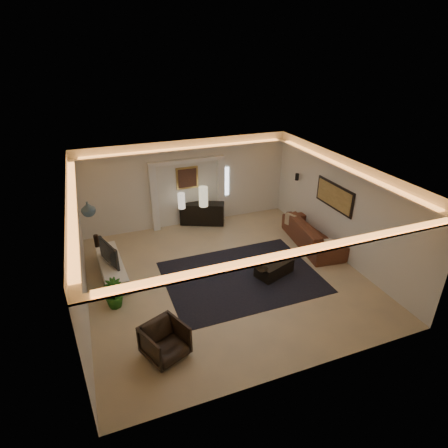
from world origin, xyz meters
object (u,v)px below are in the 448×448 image
object	(u,v)px
sofa	(313,234)
console	(202,213)
coffee_table	(274,268)
armchair	(165,341)

from	to	relation	value
sofa	console	bearing A→B (deg)	53.80
coffee_table	armchair	xyz separation A→B (m)	(-3.37, -1.80, 0.16)
console	coffee_table	size ratio (longest dim) A/B	1.48
sofa	armchair	size ratio (longest dim) A/B	3.20
console	armchair	xyz separation A→B (m)	(-2.52, -5.44, -0.04)
console	sofa	xyz separation A→B (m)	(2.74, -2.58, -0.03)
console	armchair	distance (m)	6.00
console	armchair	size ratio (longest dim) A/B	1.86
sofa	coffee_table	distance (m)	2.17
sofa	coffee_table	world-z (taller)	sofa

